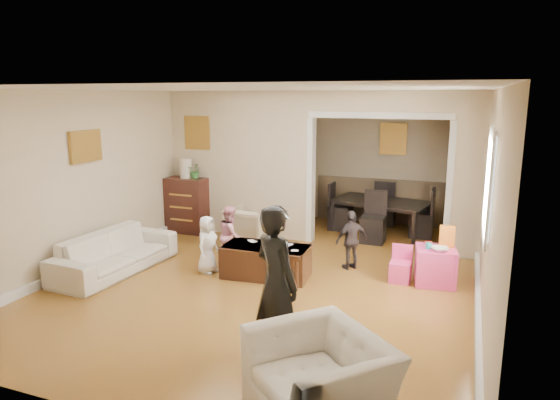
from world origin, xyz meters
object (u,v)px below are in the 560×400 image
at_px(table_lamp, 186,168).
at_px(cyan_cup, 429,246).
at_px(armchair_front, 320,380).
at_px(coffee_cup, 271,245).
at_px(child_kneel_a, 207,245).
at_px(child_toddler, 352,240).
at_px(play_table, 435,266).
at_px(armchair_back, 250,227).
at_px(dresser, 187,205).
at_px(sofa, 115,252).
at_px(dining_table, 380,217).
at_px(adult_person, 276,283).
at_px(coffee_table, 266,261).
at_px(child_kneel_b, 231,235).

bearing_deg(table_lamp, cyan_cup, -14.33).
bearing_deg(armchair_front, coffee_cup, 161.04).
height_order(child_kneel_a, child_toddler, child_toddler).
relative_size(coffee_cup, child_toddler, 0.11).
relative_size(armchair_front, play_table, 2.02).
xyz_separation_m(armchair_back, coffee_cup, (0.91, -1.31, 0.16)).
bearing_deg(dresser, table_lamp, 0.00).
distance_m(sofa, play_table, 4.54).
bearing_deg(child_toddler, play_table, 126.85).
xyz_separation_m(armchair_back, dining_table, (1.91, 1.61, -0.03)).
relative_size(sofa, dining_table, 1.13).
distance_m(cyan_cup, adult_person, 2.82).
height_order(coffee_table, play_table, play_table).
xyz_separation_m(armchair_back, child_toddler, (1.86, -0.51, 0.10)).
distance_m(dresser, cyan_cup, 4.58).
height_order(dresser, child_kneel_a, dresser).
bearing_deg(armchair_back, dining_table, -135.69).
relative_size(table_lamp, adult_person, 0.24).
xyz_separation_m(coffee_table, child_kneel_a, (-0.85, -0.15, 0.20)).
bearing_deg(armchair_back, armchair_front, 125.18).
bearing_deg(armchair_front, dining_table, 137.28).
distance_m(armchair_back, table_lamp, 1.76).
xyz_separation_m(table_lamp, coffee_table, (2.29, -1.66, -0.98)).
bearing_deg(child_toddler, armchair_back, -60.32).
relative_size(armchair_front, dining_table, 0.60).
height_order(armchair_back, child_kneel_a, child_kneel_a).
distance_m(play_table, child_kneel_b, 2.97).
relative_size(dresser, coffee_table, 0.86).
bearing_deg(dining_table, dresser, -147.52).
xyz_separation_m(dining_table, adult_person, (-0.16, -4.87, 0.46)).
bearing_deg(child_toddler, coffee_table, -9.51).
distance_m(adult_person, child_toddler, 2.77).
relative_size(dresser, adult_person, 0.67).
height_order(dining_table, child_kneel_a, child_kneel_a).
bearing_deg(child_kneel_b, armchair_front, -168.19).
bearing_deg(child_toddler, child_kneel_a, -19.70).
xyz_separation_m(armchair_front, child_kneel_b, (-2.31, 3.08, 0.11)).
distance_m(armchair_front, child_kneel_a, 3.60).
bearing_deg(coffee_table, adult_person, -64.86).
bearing_deg(table_lamp, adult_person, -48.65).
bearing_deg(dining_table, child_kneel_b, -112.11).
distance_m(armchair_front, coffee_cup, 3.12).
height_order(armchair_back, play_table, armchair_back).
distance_m(coffee_table, child_kneel_b, 0.79).
relative_size(coffee_cup, dining_table, 0.06).
height_order(coffee_cup, adult_person, adult_person).
xyz_separation_m(cyan_cup, child_kneel_b, (-2.85, -0.23, -0.09)).
relative_size(play_table, adult_person, 0.34).
bearing_deg(cyan_cup, armchair_back, 166.17).
bearing_deg(sofa, child_toddler, -64.00).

